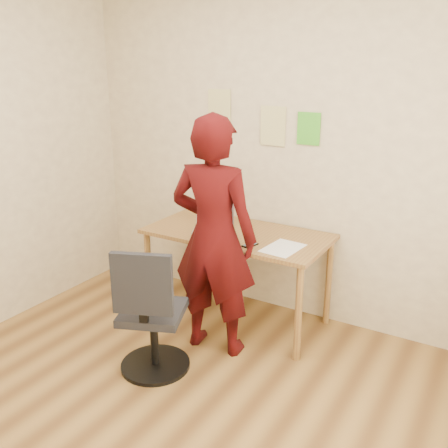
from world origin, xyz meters
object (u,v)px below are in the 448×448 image
Objects in this scene: phone at (250,245)px; person at (214,237)px; desk at (237,243)px; office_chair at (151,320)px; laptop at (214,223)px.

person is (-0.16, -0.23, 0.10)m from phone.
desk is 0.98m from office_chair.
office_chair is at bearing 61.84° from person.
laptop is 0.42× the size of office_chair.
laptop reaches higher than office_chair.
laptop is at bearing -171.63° from desk.
laptop is at bearing 169.48° from phone.
phone is 0.30m from person.
phone reaches higher than desk.
laptop is 0.49m from person.
phone is at bearing 42.32° from office_chair.
office_chair is (-0.12, -0.93, -0.27)m from desk.
office_chair is 0.54× the size of person.
office_chair is (0.08, -0.90, -0.40)m from laptop.
phone is 0.87m from office_chair.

